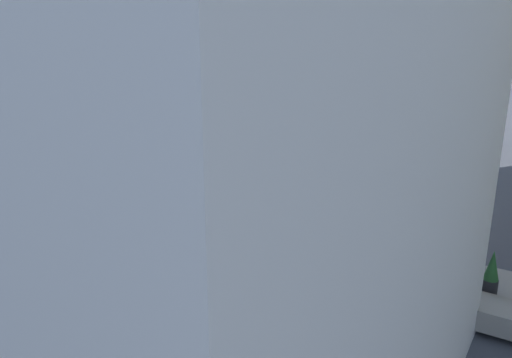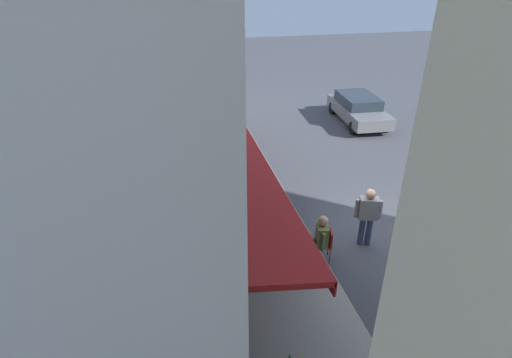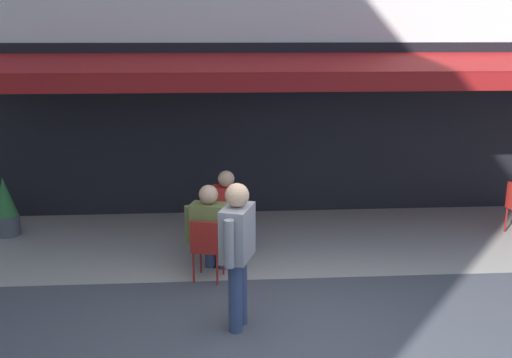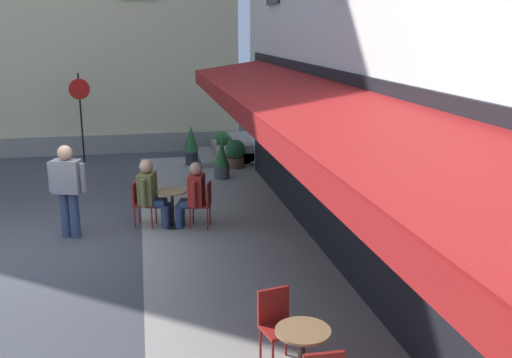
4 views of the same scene
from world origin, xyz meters
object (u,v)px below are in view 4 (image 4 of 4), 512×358
at_px(cafe_chair_red_corner_right, 277,320).
at_px(cafe_chair_red_by_window, 141,200).
at_px(seated_patron_in_olive, 151,191).
at_px(cafe_table_near_entrance, 303,351).
at_px(walking_pedestrian_in_grey, 68,184).
at_px(cafe_table_mid_terrace, 172,203).
at_px(cafe_chair_red_facing_street, 204,201).
at_px(no_parking_sign, 80,102).
at_px(potted_plant_under_sign, 235,153).
at_px(potted_plant_entrance_left, 222,160).
at_px(potted_plant_by_steps, 191,147).
at_px(potted_plant_entrance_right, 223,144).
at_px(seated_companion_in_red, 193,193).
at_px(potted_plant_mid_terrace, 191,141).

height_order(cafe_chair_red_corner_right, cafe_chair_red_by_window, same).
bearing_deg(seated_patron_in_olive, cafe_table_near_entrance, -166.01).
distance_m(cafe_chair_red_corner_right, walking_pedestrian_in_grey, 5.68).
relative_size(cafe_table_mid_terrace, walking_pedestrian_in_grey, 0.42).
bearing_deg(cafe_chair_red_facing_street, no_parking_sign, 24.00).
bearing_deg(potted_plant_under_sign, cafe_table_mid_terrace, 156.59).
distance_m(cafe_table_near_entrance, walking_pedestrian_in_grey, 6.29).
xyz_separation_m(cafe_chair_red_corner_right, potted_plant_entrance_left, (8.73, -0.57, -0.05)).
xyz_separation_m(potted_plant_by_steps, potted_plant_under_sign, (-0.64, -1.18, -0.10)).
height_order(seated_patron_in_olive, no_parking_sign, no_parking_sign).
bearing_deg(potted_plant_under_sign, cafe_chair_red_corner_right, 173.52).
relative_size(seated_patron_in_olive, potted_plant_entrance_right, 1.73).
bearing_deg(cafe_chair_red_facing_street, potted_plant_under_sign, -16.31).
relative_size(seated_companion_in_red, potted_plant_entrance_left, 1.30).
bearing_deg(cafe_chair_red_facing_street, potted_plant_entrance_left, -13.07).
distance_m(cafe_table_near_entrance, cafe_chair_red_facing_street, 5.58).
bearing_deg(seated_patron_in_olive, walking_pedestrian_in_grey, 102.17).
bearing_deg(potted_plant_entrance_left, no_parking_sign, 55.49).
distance_m(potted_plant_by_steps, potted_plant_mid_terrace, 1.17).
bearing_deg(potted_plant_entrance_left, cafe_chair_red_facing_street, 166.93).
distance_m(seated_patron_in_olive, potted_plant_under_sign, 5.19).
relative_size(cafe_chair_red_corner_right, potted_plant_mid_terrace, 0.97).
height_order(potted_plant_by_steps, potted_plant_under_sign, potted_plant_by_steps).
bearing_deg(no_parking_sign, seated_companion_in_red, -157.41).
xyz_separation_m(cafe_table_near_entrance, cafe_chair_red_by_window, (5.90, 1.66, 0.06)).
distance_m(cafe_table_mid_terrace, seated_companion_in_red, 0.47).
relative_size(cafe_chair_red_facing_street, potted_plant_entrance_left, 0.89).
relative_size(cafe_chair_red_corner_right, seated_patron_in_olive, 0.67).
relative_size(walking_pedestrian_in_grey, potted_plant_entrance_right, 2.26).
relative_size(seated_patron_in_olive, potted_plant_by_steps, 1.26).
height_order(potted_plant_mid_terrace, potted_plant_entrance_right, potted_plant_mid_terrace).
relative_size(potted_plant_mid_terrace, potted_plant_entrance_right, 1.20).
xyz_separation_m(seated_patron_in_olive, seated_companion_in_red, (-0.22, -0.80, -0.01)).
bearing_deg(cafe_chair_red_facing_street, seated_companion_in_red, 74.52).
relative_size(potted_plant_under_sign, potted_plant_entrance_left, 0.79).
bearing_deg(walking_pedestrian_in_grey, cafe_table_mid_terrace, -83.50).
bearing_deg(walking_pedestrian_in_grey, cafe_chair_red_by_window, -73.62).
height_order(seated_patron_in_olive, walking_pedestrian_in_grey, walking_pedestrian_in_grey).
bearing_deg(cafe_chair_red_by_window, cafe_chair_red_corner_right, -163.88).
relative_size(cafe_table_near_entrance, potted_plant_entrance_left, 0.73).
xyz_separation_m(seated_patron_in_olive, potted_plant_by_steps, (5.22, -1.25, -0.19)).
bearing_deg(cafe_chair_red_facing_street, potted_plant_mid_terrace, -2.93).
height_order(potted_plant_by_steps, potted_plant_entrance_right, potted_plant_by_steps).
xyz_separation_m(no_parking_sign, potted_plant_by_steps, (-0.82, -3.06, -1.26)).
bearing_deg(cafe_table_mid_terrace, potted_plant_entrance_right, -16.83).
xyz_separation_m(no_parking_sign, potted_plant_entrance_right, (0.06, -4.08, -1.39)).
bearing_deg(potted_plant_by_steps, potted_plant_entrance_right, -49.35).
height_order(potted_plant_by_steps, potted_plant_entrance_left, potted_plant_by_steps).
height_order(walking_pedestrian_in_grey, no_parking_sign, no_parking_sign).
relative_size(seated_patron_in_olive, potted_plant_entrance_left, 1.33).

